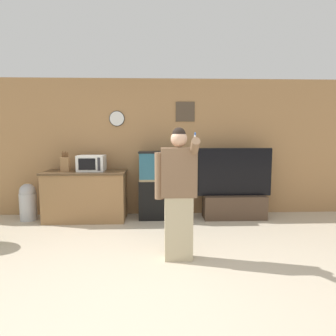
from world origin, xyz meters
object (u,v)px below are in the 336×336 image
(counter_island, at_px, (86,196))
(trash_bin, at_px, (28,201))
(knife_block, at_px, (65,164))
(aquarium_on_stand, at_px, (161,185))
(person_standing, at_px, (178,192))
(tv_on_stand, at_px, (234,198))
(microwave, at_px, (92,163))

(counter_island, bearing_deg, trash_bin, 178.06)
(knife_block, relative_size, trash_bin, 0.55)
(aquarium_on_stand, relative_size, trash_bin, 1.86)
(counter_island, distance_m, person_standing, 2.39)
(tv_on_stand, bearing_deg, person_standing, -123.35)
(counter_island, relative_size, person_standing, 0.89)
(tv_on_stand, bearing_deg, knife_block, -178.76)
(counter_island, height_order, knife_block, knife_block)
(microwave, height_order, aquarium_on_stand, aquarium_on_stand)
(microwave, relative_size, trash_bin, 0.70)
(knife_block, bearing_deg, microwave, 12.94)
(trash_bin, bearing_deg, knife_block, -7.48)
(counter_island, bearing_deg, aquarium_on_stand, 2.32)
(counter_island, bearing_deg, microwave, 20.40)
(knife_block, height_order, aquarium_on_stand, knife_block)
(microwave, xyz_separation_m, knife_block, (-0.44, -0.10, -0.01))
(counter_island, relative_size, trash_bin, 2.18)
(counter_island, xyz_separation_m, trash_bin, (-1.05, 0.04, -0.11))
(counter_island, relative_size, microwave, 3.10)
(counter_island, xyz_separation_m, knife_block, (-0.33, -0.06, 0.58))
(aquarium_on_stand, bearing_deg, person_standing, -84.38)
(knife_block, relative_size, tv_on_stand, 0.27)
(knife_block, xyz_separation_m, tv_on_stand, (3.05, 0.07, -0.65))
(aquarium_on_stand, bearing_deg, knife_block, -176.12)
(knife_block, xyz_separation_m, person_standing, (1.88, -1.72, -0.18))
(aquarium_on_stand, relative_size, tv_on_stand, 0.91)
(tv_on_stand, height_order, trash_bin, tv_on_stand)
(person_standing, bearing_deg, knife_block, 137.49)
(tv_on_stand, distance_m, person_standing, 2.19)
(microwave, relative_size, aquarium_on_stand, 0.38)
(aquarium_on_stand, relative_size, person_standing, 0.76)
(tv_on_stand, relative_size, trash_bin, 2.05)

